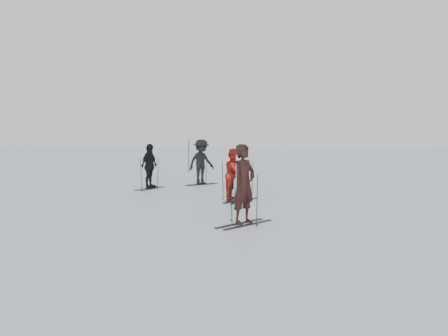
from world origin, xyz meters
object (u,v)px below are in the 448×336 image
object	(u,v)px
skier_uphill_far	(201,162)
skier_uphill_left	(149,167)
skier_near_dark	(244,185)
skier_grey	(241,177)
piste_marker	(189,157)
skier_red	(234,175)

from	to	relation	value
skier_uphill_far	skier_uphill_left	bearing A→B (deg)	-179.12
skier_near_dark	skier_grey	distance (m)	4.21
piste_marker	skier_uphill_left	bearing A→B (deg)	-82.44
skier_grey	skier_uphill_left	xyz separation A→B (m)	(-4.27, 2.52, 0.11)
skier_red	skier_grey	bearing A→B (deg)	-119.64
skier_red	skier_uphill_left	bearing A→B (deg)	57.86
skier_grey	skier_uphill_far	bearing A→B (deg)	45.79
skier_near_dark	skier_uphill_left	bearing A→B (deg)	65.67
skier_near_dark	skier_uphill_left	size ratio (longest dim) A/B	1.09
skier_grey	piste_marker	distance (m)	11.66
skier_near_dark	skier_grey	size ratio (longest dim) A/B	1.25
skier_grey	skier_uphill_far	world-z (taller)	skier_uphill_far
skier_near_dark	skier_uphill_left	world-z (taller)	skier_near_dark
skier_red	skier_uphill_far	size ratio (longest dim) A/B	0.87
skier_uphill_far	piste_marker	bearing A→B (deg)	61.10
skier_red	skier_grey	xyz separation A→B (m)	(0.26, -0.14, -0.07)
skier_red	skier_grey	size ratio (longest dim) A/B	1.09
skier_grey	skier_uphill_far	xyz separation A→B (m)	(-2.76, 4.55, 0.19)
skier_red	piste_marker	distance (m)	11.42
skier_red	skier_grey	world-z (taller)	skier_red
skier_red	skier_uphill_left	world-z (taller)	skier_uphill_left
skier_red	skier_uphill_left	distance (m)	4.66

